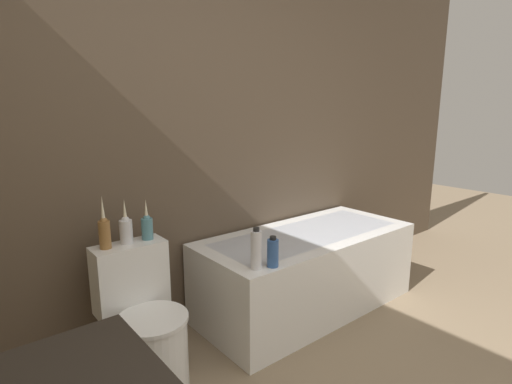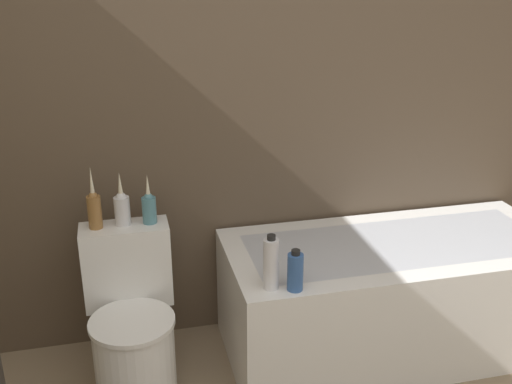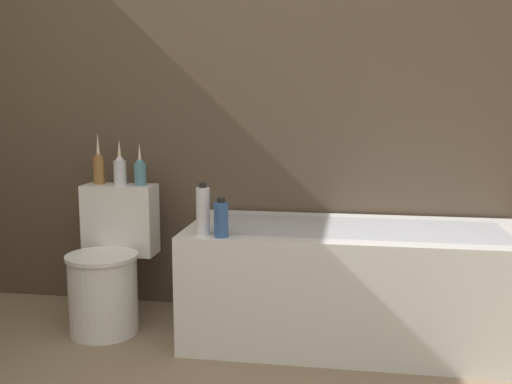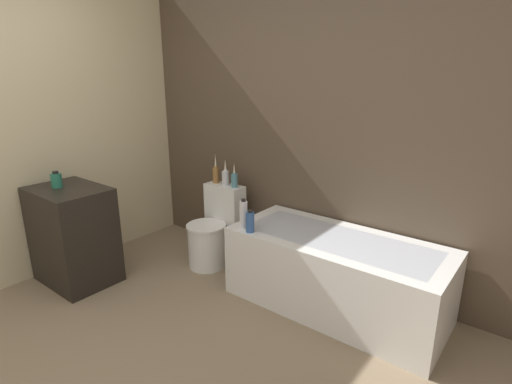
{
  "view_description": "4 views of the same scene",
  "coord_description": "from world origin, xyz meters",
  "px_view_note": "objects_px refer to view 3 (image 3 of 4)",
  "views": [
    {
      "loc": [
        -1.24,
        -0.15,
        1.44
      ],
      "look_at": [
        0.14,
        1.56,
        0.96
      ],
      "focal_mm": 28.0,
      "sensor_mm": 36.0,
      "label": 1
    },
    {
      "loc": [
        -0.49,
        -0.59,
        1.8
      ],
      "look_at": [
        0.03,
        1.6,
        0.92
      ],
      "focal_mm": 42.0,
      "sensor_mm": 36.0,
      "label": 2
    },
    {
      "loc": [
        0.73,
        -1.14,
        1.17
      ],
      "look_at": [
        0.3,
        1.44,
        0.76
      ],
      "focal_mm": 42.0,
      "sensor_mm": 36.0,
      "label": 3
    },
    {
      "loc": [
        1.92,
        -0.77,
        1.74
      ],
      "look_at": [
        0.08,
        1.58,
        0.83
      ],
      "focal_mm": 28.0,
      "sensor_mm": 36.0,
      "label": 4
    }
  ],
  "objects_px": {
    "vase_silver": "(120,169)",
    "shampoo_bottle_tall": "(203,210)",
    "toilet": "(109,267)",
    "bathtub": "(353,283)",
    "vase_bronze": "(140,171)",
    "shampoo_bottle_short": "(221,219)",
    "vase_gold": "(99,167)"
  },
  "relations": [
    {
      "from": "vase_silver",
      "to": "shampoo_bottle_tall",
      "type": "relative_size",
      "value": 1.02
    },
    {
      "from": "toilet",
      "to": "vase_silver",
      "type": "relative_size",
      "value": 2.99
    },
    {
      "from": "bathtub",
      "to": "shampoo_bottle_tall",
      "type": "height_order",
      "value": "shampoo_bottle_tall"
    },
    {
      "from": "vase_bronze",
      "to": "shampoo_bottle_tall",
      "type": "bearing_deg",
      "value": -42.35
    },
    {
      "from": "shampoo_bottle_short",
      "to": "vase_gold",
      "type": "bearing_deg",
      "value": 150.26
    },
    {
      "from": "vase_gold",
      "to": "vase_bronze",
      "type": "distance_m",
      "value": 0.23
    },
    {
      "from": "shampoo_bottle_tall",
      "to": "bathtub",
      "type": "bearing_deg",
      "value": 20.8
    },
    {
      "from": "toilet",
      "to": "shampoo_bottle_short",
      "type": "relative_size",
      "value": 4.08
    },
    {
      "from": "bathtub",
      "to": "shampoo_bottle_tall",
      "type": "distance_m",
      "value": 0.82
    },
    {
      "from": "shampoo_bottle_tall",
      "to": "shampoo_bottle_short",
      "type": "relative_size",
      "value": 1.34
    },
    {
      "from": "toilet",
      "to": "vase_gold",
      "type": "height_order",
      "value": "vase_gold"
    },
    {
      "from": "vase_gold",
      "to": "shampoo_bottle_tall",
      "type": "bearing_deg",
      "value": -30.93
    },
    {
      "from": "vase_gold",
      "to": "vase_bronze",
      "type": "xyz_separation_m",
      "value": [
        0.23,
        0.0,
        -0.02
      ]
    },
    {
      "from": "bathtub",
      "to": "shampoo_bottle_tall",
      "type": "bearing_deg",
      "value": -159.2
    },
    {
      "from": "shampoo_bottle_tall",
      "to": "shampoo_bottle_short",
      "type": "distance_m",
      "value": 0.1
    },
    {
      "from": "vase_silver",
      "to": "vase_gold",
      "type": "bearing_deg",
      "value": -175.54
    },
    {
      "from": "bathtub",
      "to": "vase_silver",
      "type": "relative_size",
      "value": 6.62
    },
    {
      "from": "toilet",
      "to": "vase_gold",
      "type": "bearing_deg",
      "value": 122.83
    },
    {
      "from": "toilet",
      "to": "shampoo_bottle_tall",
      "type": "distance_m",
      "value": 0.7
    },
    {
      "from": "vase_silver",
      "to": "shampoo_bottle_short",
      "type": "relative_size",
      "value": 1.37
    },
    {
      "from": "vase_bronze",
      "to": "bathtub",
      "type": "bearing_deg",
      "value": -7.41
    },
    {
      "from": "bathtub",
      "to": "vase_gold",
      "type": "bearing_deg",
      "value": 173.87
    },
    {
      "from": "vase_silver",
      "to": "shampoo_bottle_tall",
      "type": "distance_m",
      "value": 0.71
    },
    {
      "from": "bathtub",
      "to": "vase_silver",
      "type": "distance_m",
      "value": 1.35
    },
    {
      "from": "vase_bronze",
      "to": "shampoo_bottle_short",
      "type": "xyz_separation_m",
      "value": [
        0.53,
        -0.44,
        -0.15
      ]
    },
    {
      "from": "shampoo_bottle_tall",
      "to": "vase_silver",
      "type": "bearing_deg",
      "value": 143.55
    },
    {
      "from": "bathtub",
      "to": "vase_bronze",
      "type": "xyz_separation_m",
      "value": [
        -1.12,
        0.15,
        0.51
      ]
    },
    {
      "from": "vase_silver",
      "to": "vase_bronze",
      "type": "xyz_separation_m",
      "value": [
        0.11,
        -0.01,
        -0.01
      ]
    },
    {
      "from": "vase_gold",
      "to": "shampoo_bottle_short",
      "type": "xyz_separation_m",
      "value": [
        0.76,
        -0.44,
        -0.17
      ]
    },
    {
      "from": "vase_gold",
      "to": "vase_bronze",
      "type": "bearing_deg",
      "value": 0.18
    },
    {
      "from": "toilet",
      "to": "vase_silver",
      "type": "height_order",
      "value": "vase_silver"
    },
    {
      "from": "bathtub",
      "to": "toilet",
      "type": "height_order",
      "value": "toilet"
    }
  ]
}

